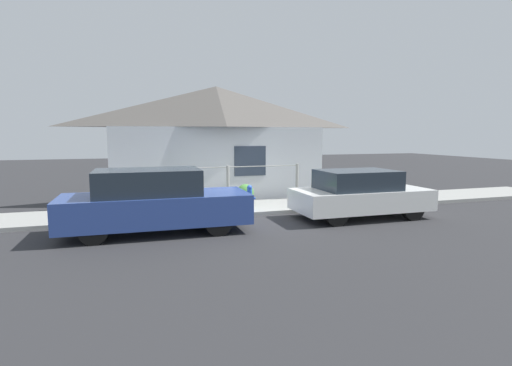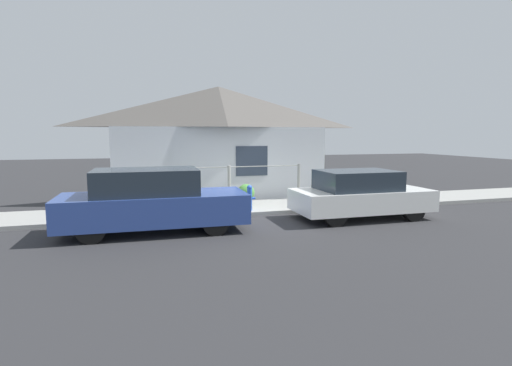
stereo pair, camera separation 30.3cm
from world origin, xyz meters
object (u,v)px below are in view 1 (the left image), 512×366
car_right (360,194)px  fire_hydrant (250,197)px  potted_plant_near_hydrant (245,194)px  potted_plant_by_fence (178,197)px  car_left (154,202)px

car_right → fire_hydrant: car_right is taller
potted_plant_near_hydrant → potted_plant_by_fence: bearing=172.9°
car_right → fire_hydrant: bearing=153.7°
fire_hydrant → potted_plant_by_fence: fire_hydrant is taller
car_left → fire_hydrant: (2.73, 1.37, -0.24)m
car_left → fire_hydrant: car_left is taller
car_right → potted_plant_near_hydrant: car_right is taller
car_left → potted_plant_near_hydrant: car_left is taller
potted_plant_near_hydrant → car_left: bearing=-142.5°
potted_plant_near_hydrant → potted_plant_by_fence: size_ratio=1.12×
car_left → potted_plant_near_hydrant: bearing=38.7°
potted_plant_by_fence → car_left: bearing=-109.0°
car_left → fire_hydrant: size_ratio=5.85×
fire_hydrant → potted_plant_near_hydrant: 0.82m
car_right → fire_hydrant: (-2.74, 1.37, -0.16)m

